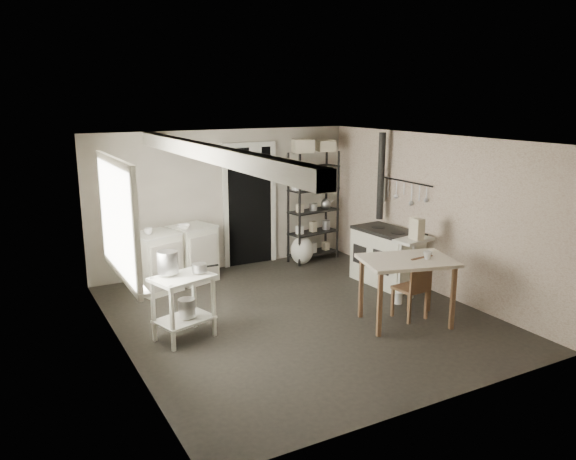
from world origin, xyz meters
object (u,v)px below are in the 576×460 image
stockpot (168,262)px  base_cabinets (175,256)px  prep_table (184,307)px  stove (387,256)px  work_table (406,295)px  shelf_rack (313,207)px  chair (410,282)px  flour_sack (302,250)px

stockpot → base_cabinets: stockpot is taller
prep_table → base_cabinets: size_ratio=0.58×
prep_table → base_cabinets: bearing=75.4°
stove → work_table: (-0.78, -1.37, -0.06)m
prep_table → stockpot: stockpot is taller
shelf_rack → base_cabinets: bearing=175.0°
base_cabinets → shelf_rack: (2.55, 0.19, 0.49)m
prep_table → stove: bearing=8.1°
work_table → chair: size_ratio=1.29×
stove → flour_sack: 1.64m
base_cabinets → shelf_rack: bearing=-13.2°
prep_table → chair: (2.78, -0.77, 0.08)m
chair → flour_sack: size_ratio=1.79×
shelf_rack → stove: size_ratio=1.77×
shelf_rack → work_table: size_ratio=1.71×
shelf_rack → work_table: 3.08m
base_cabinets → work_table: base_cabinets is taller
stockpot → flour_sack: (2.89, 1.88, -0.70)m
prep_table → base_cabinets: 1.99m
shelf_rack → flour_sack: bearing=-166.0°
prep_table → chair: 2.89m
prep_table → flour_sack: prep_table is taller
stockpot → work_table: (2.75, -0.99, -0.56)m
stockpot → base_cabinets: 1.98m
stockpot → work_table: bearing=-19.9°
stockpot → flour_sack: bearing=33.0°
base_cabinets → chair: bearing=-67.2°
flour_sack → chair: bearing=-89.6°
shelf_rack → stove: (0.34, -1.63, -0.51)m
shelf_rack → stockpot: bearing=-157.0°
flour_sack → stove: bearing=-67.2°
base_cabinets → chair: (2.28, -2.70, 0.02)m
prep_table → stove: stove is taller
chair → flour_sack: (-0.02, 2.76, -0.24)m
work_table → flour_sack: bearing=87.1°
work_table → flour_sack: 2.88m
chair → shelf_rack: bearing=79.8°
stockpot → shelf_rack: shelf_rack is taller
base_cabinets → stove: base_cabinets is taller
stove → work_table: size_ratio=0.96×
prep_table → chair: bearing=-15.6°
chair → base_cabinets: bearing=125.4°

